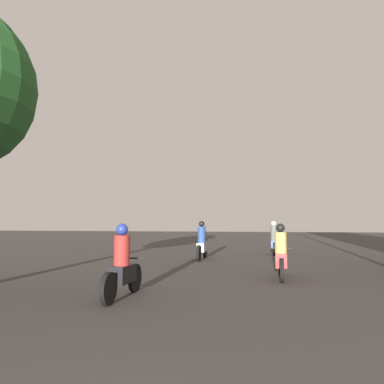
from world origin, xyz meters
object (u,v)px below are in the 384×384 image
(motorcycle_red, at_px, (281,256))
(motorcycle_silver, at_px, (202,244))
(motorcycle_black, at_px, (123,268))
(motorcycle_blue, at_px, (274,241))

(motorcycle_red, height_order, motorcycle_silver, motorcycle_silver)
(motorcycle_black, height_order, motorcycle_blue, motorcycle_blue)
(motorcycle_silver, bearing_deg, motorcycle_red, -62.50)
(motorcycle_red, xyz_separation_m, motorcycle_silver, (-3.05, 4.67, 0.02))
(motorcycle_black, height_order, motorcycle_red, motorcycle_black)
(motorcycle_red, height_order, motorcycle_blue, motorcycle_blue)
(motorcycle_silver, relative_size, motorcycle_blue, 1.08)
(motorcycle_silver, distance_m, motorcycle_blue, 4.32)
(motorcycle_black, distance_m, motorcycle_blue, 11.66)
(motorcycle_silver, bearing_deg, motorcycle_black, -96.97)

